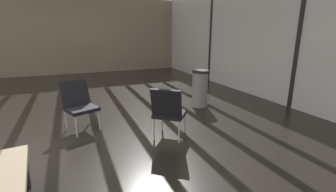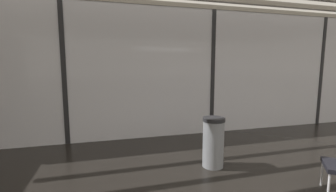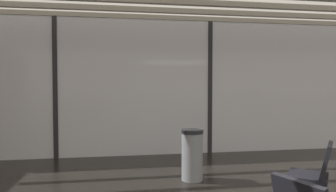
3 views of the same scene
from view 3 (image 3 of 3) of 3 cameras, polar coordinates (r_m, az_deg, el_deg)
glass_curtain_wall at (r=7.10m, az=8.00°, el=1.64°), size 14.00×0.08×3.11m
window_mullion_0 at (r=6.94m, az=-20.84°, el=1.51°), size 0.10×0.12×3.11m
window_mullion_1 at (r=7.10m, az=8.00°, el=1.64°), size 0.10×0.12×3.11m
parked_airplane at (r=11.56m, az=-4.08°, el=4.73°), size 13.29×4.27×4.27m
lounge_chair_1 at (r=4.46m, az=26.50°, el=-12.71°), size 0.71×0.70×0.87m
trash_bin at (r=5.14m, az=4.68°, el=-11.20°), size 0.38×0.38×0.86m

